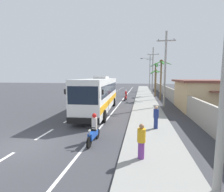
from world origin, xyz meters
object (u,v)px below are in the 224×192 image
Objects in this scene: palm_nearest at (161,71)px; palm_third at (156,78)px; utility_pole_distant at (150,71)px; pedestrian_far_walk at (141,141)px; utility_pole_mid at (165,68)px; motorcycle_trailing at (94,131)px; utility_pole_far at (152,70)px; palm_second at (155,73)px; coach_bus_foreground at (99,93)px; motorcycle_beside_bus at (126,96)px; pedestrian_near_kerb at (156,117)px.

palm_nearest reaches higher than palm_third.
palm_third is (0.19, -18.89, -1.74)m from utility_pole_distant.
palm_third reaches higher than pedestrian_far_walk.
utility_pole_mid reaches higher than palm_nearest.
motorcycle_trailing is 13.40m from utility_pole_mid.
pedestrian_far_walk is at bearing -96.01° from palm_third.
utility_pole_mid is 30.04m from utility_pole_distant.
motorcycle_trailing is 0.20× the size of utility_pole_far.
utility_pole_distant is 1.40× the size of palm_second.
pedestrian_far_walk is 0.22× the size of palm_second.
motorcycle_trailing is 19.48m from palm_nearest.
utility_pole_distant reaches higher than coach_bus_foreground.
palm_second is at bearing 72.02° from motorcycle_beside_bus.
palm_nearest is (0.30, 6.60, -0.02)m from utility_pole_mid.
pedestrian_near_kerb is 0.16× the size of utility_pole_far.
palm_nearest is at bearing 14.11° from motorcycle_beside_bus.
utility_pole_distant is at bearing 90.59° from palm_third.
utility_pole_distant reaches higher than utility_pole_far.
motorcycle_beside_bus is 0.19× the size of utility_pole_distant.
utility_pole_far is at bearing 129.72° from pedestrian_far_walk.
utility_pole_mid is (5.09, -5.24, 3.99)m from motorcycle_beside_bus.
coach_bus_foreground is at bearing -115.50° from palm_third.
motorcycle_trailing is 0.27× the size of palm_second.
pedestrian_far_walk is at bearing -65.60° from coach_bus_foreground.
motorcycle_beside_bus is at bearing -165.89° from palm_nearest.
utility_pole_mid is at bearing 26.34° from coach_bus_foreground.
palm_third reaches higher than pedestrian_near_kerb.
motorcycle_beside_bus is 1.00× the size of motorcycle_trailing.
palm_third is (5.22, 22.78, 2.83)m from motorcycle_trailing.
pedestrian_far_walk is at bearing -83.45° from pedestrian_near_kerb.
utility_pole_distant reaches higher than utility_pole_mid.
utility_pole_mid is 15.04m from utility_pole_far.
utility_pole_mid is 6.61m from palm_nearest.
palm_third is (-0.92, -12.29, -1.24)m from palm_second.
utility_pole_mid is 1.76× the size of palm_third.
utility_pole_distant reaches higher than pedestrian_far_walk.
pedestrian_near_kerb is at bearing -44.57° from coach_bus_foreground.
palm_second is (2.50, 32.30, 3.78)m from pedestrian_near_kerb.
utility_pole_far reaches higher than utility_pole_mid.
pedestrian_far_walk is 0.18× the size of utility_pole_mid.
pedestrian_far_walk is 14.04m from utility_pole_mid.
coach_bus_foreground is at bearing -109.49° from utility_pole_far.
motorcycle_beside_bus is 18.67m from pedestrian_far_walk.
motorcycle_trailing is 1.24× the size of pedestrian_near_kerb.
palm_third is at bearing -83.55° from utility_pole_far.
utility_pole_mid is (2.68, 13.27, 3.71)m from pedestrian_far_walk.
pedestrian_far_walk is 0.31× the size of palm_third.
palm_third is (2.57, 24.42, 2.55)m from pedestrian_far_walk.
pedestrian_far_walk is at bearing -94.32° from utility_pole_far.
utility_pole_distant is (5.02, 41.66, 4.58)m from motorcycle_trailing.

